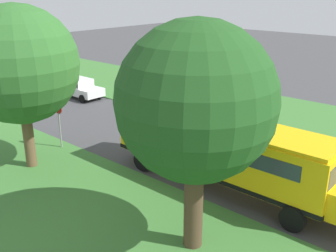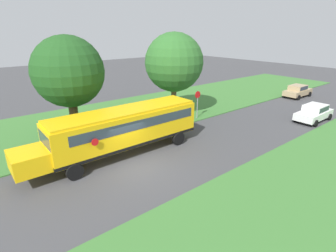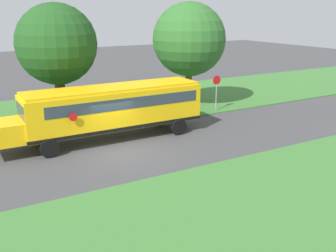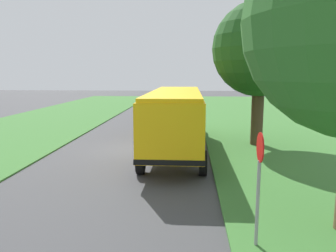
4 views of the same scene
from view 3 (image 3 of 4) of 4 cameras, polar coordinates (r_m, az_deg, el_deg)
ground_plane at (r=21.60m, az=-6.78°, el=-3.72°), size 120.00×120.00×0.00m
grass_verge at (r=30.66m, az=-14.23°, el=2.07°), size 12.00×80.00×0.08m
grass_far_side at (r=14.50m, az=7.94°, el=-14.33°), size 10.00×80.00×0.07m
school_bus at (r=23.22m, az=-8.45°, el=2.62°), size 2.84×12.42×3.16m
oak_tree_beside_bus at (r=26.36m, az=-15.76°, el=11.20°), size 5.15×5.15×7.91m
oak_tree_roadside_mid at (r=30.73m, az=2.87°, el=12.56°), size 5.61×5.61×8.06m
stop_sign at (r=29.76m, az=7.04°, el=5.37°), size 0.08×0.68×2.74m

